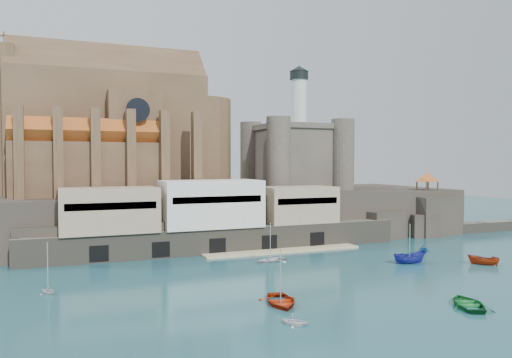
{
  "coord_description": "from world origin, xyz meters",
  "views": [
    {
      "loc": [
        -36.69,
        -63.94,
        16.42
      ],
      "look_at": [
        2.43,
        32.0,
        12.8
      ],
      "focal_mm": 35.0,
      "sensor_mm": 36.0,
      "label": 1
    }
  ],
  "objects_px": {
    "castle_keep": "(295,154)",
    "boat_1": "(294,325)",
    "boat_0": "(281,304)",
    "boat_2": "(410,263)",
    "pavilion": "(427,178)",
    "church": "(118,134)"
  },
  "relations": [
    {
      "from": "castle_keep",
      "to": "boat_1",
      "type": "height_order",
      "value": "castle_keep"
    },
    {
      "from": "boat_0",
      "to": "boat_2",
      "type": "distance_m",
      "value": 31.94
    },
    {
      "from": "boat_0",
      "to": "pavilion",
      "type": "bearing_deg",
      "value": 47.4
    },
    {
      "from": "church",
      "to": "castle_keep",
      "type": "distance_m",
      "value": 40.39
    },
    {
      "from": "boat_2",
      "to": "castle_keep",
      "type": "bearing_deg",
      "value": 7.28
    },
    {
      "from": "castle_keep",
      "to": "pavilion",
      "type": "height_order",
      "value": "castle_keep"
    },
    {
      "from": "boat_1",
      "to": "boat_2",
      "type": "bearing_deg",
      "value": -13.62
    },
    {
      "from": "church",
      "to": "boat_0",
      "type": "xyz_separation_m",
      "value": [
        11.52,
        -54.23,
        -22.13
      ]
    },
    {
      "from": "boat_2",
      "to": "boat_0",
      "type": "bearing_deg",
      "value": 120.91
    },
    {
      "from": "pavilion",
      "to": "castle_keep",
      "type": "bearing_deg",
      "value": 149.82
    },
    {
      "from": "castle_keep",
      "to": "boat_2",
      "type": "distance_m",
      "value": 44.29
    },
    {
      "from": "church",
      "to": "pavilion",
      "type": "distance_m",
      "value": 68.65
    },
    {
      "from": "church",
      "to": "boat_1",
      "type": "xyz_separation_m",
      "value": [
        9.7,
        -61.35,
        -22.13
      ]
    },
    {
      "from": "boat_1",
      "to": "boat_2",
      "type": "distance_m",
      "value": 36.98
    },
    {
      "from": "church",
      "to": "boat_2",
      "type": "height_order",
      "value": "church"
    },
    {
      "from": "pavilion",
      "to": "boat_1",
      "type": "relative_size",
      "value": 2.22
    },
    {
      "from": "boat_0",
      "to": "boat_2",
      "type": "xyz_separation_m",
      "value": [
        29.12,
        13.12,
        0.0
      ]
    },
    {
      "from": "castle_keep",
      "to": "boat_2",
      "type": "height_order",
      "value": "castle_keep"
    },
    {
      "from": "castle_keep",
      "to": "pavilion",
      "type": "distance_m",
      "value": 30.5
    },
    {
      "from": "church",
      "to": "boat_1",
      "type": "height_order",
      "value": "church"
    },
    {
      "from": "castle_keep",
      "to": "pavilion",
      "type": "relative_size",
      "value": 4.58
    },
    {
      "from": "church",
      "to": "castle_keep",
      "type": "relative_size",
      "value": 1.6
    }
  ]
}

